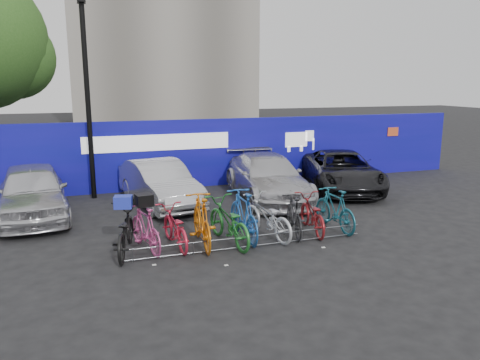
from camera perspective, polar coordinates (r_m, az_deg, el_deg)
name	(u,v)px	position (r m, az deg, el deg)	size (l,w,h in m)	color
ground	(241,240)	(11.23, 0.15, -7.31)	(100.00, 100.00, 0.00)	black
hoarding	(187,154)	(16.59, -6.52, 3.21)	(22.00, 0.18, 2.40)	#090E84
lamppost	(87,95)	(15.44, -18.10, 9.77)	(0.25, 0.50, 6.11)	black
bike_rack	(250,241)	(10.64, 1.20, -7.50)	(5.60, 0.03, 0.30)	#595B60
car_0	(32,192)	(14.01, -24.00, -1.29)	(1.76, 4.37, 1.49)	silver
car_1	(160,184)	(14.33, -9.79, -0.42)	(1.43, 4.10, 1.35)	#A4A4A9
car_2	(267,177)	(14.98, 3.35, 0.35)	(1.95, 4.80, 1.39)	#B9B9BE
car_3	(341,171)	(16.61, 12.26, 1.13)	(2.19, 4.76, 1.32)	black
bike_0	(125,231)	(10.52, -13.88, -6.05)	(0.69, 1.97, 1.04)	black
bike_1	(145,228)	(10.62, -11.46, -5.79)	(0.48, 1.71, 1.03)	#CB458B
bike_2	(175,227)	(10.74, -7.99, -5.72)	(0.62, 1.77, 0.93)	red
bike_3	(202,221)	(10.69, -4.70, -4.96)	(0.57, 2.00, 1.20)	orange
bike_4	(228,222)	(10.81, -1.45, -5.13)	(0.70, 2.02, 1.06)	#23772C
bike_5	(244,215)	(11.11, 0.43, -4.28)	(0.56, 1.99, 1.20)	blue
bike_6	(267,217)	(11.28, 3.27, -4.53)	(0.68, 1.94, 1.02)	#B8BCC1
bike_7	(294,215)	(11.52, 6.61, -4.28)	(0.47, 1.66, 1.00)	black
bike_8	(312,214)	(11.77, 8.75, -4.13)	(0.63, 1.80, 0.94)	maroon
bike_9	(335,209)	(12.07, 11.49, -3.50)	(0.51, 1.80, 1.08)	#185C6F
cargo_crate	(123,202)	(10.34, -14.06, -2.62)	(0.37, 0.28, 0.27)	#202EB4
cargo_topcase	(144,200)	(10.44, -11.60, -2.41)	(0.35, 0.32, 0.26)	black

